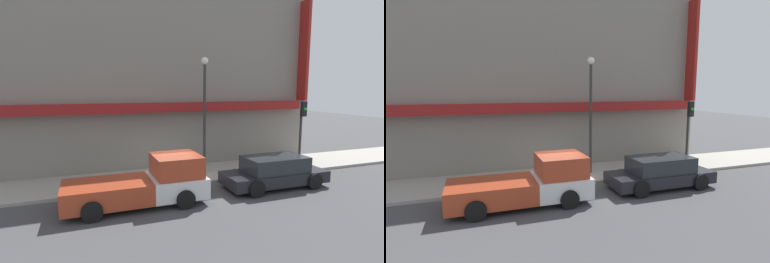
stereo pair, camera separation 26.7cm
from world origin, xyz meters
TOP-DOWN VIEW (x-y plane):
  - ground_plane at (0.00, 0.00)m, footprint 80.00×80.00m
  - sidewalk at (0.00, 1.62)m, footprint 36.00×3.24m
  - building at (0.01, 4.73)m, footprint 19.80×3.80m
  - pickup_truck at (-1.40, -1.42)m, footprint 5.35×2.24m
  - parked_car at (4.49, -1.42)m, footprint 4.80×2.03m
  - fire_hydrant at (-0.32, 0.82)m, footprint 0.17×0.17m
  - street_lamp at (2.21, 1.40)m, footprint 0.36×0.36m
  - traffic_light at (7.37, 0.31)m, footprint 0.28×0.42m

SIDE VIEW (x-z plane):
  - ground_plane at x=0.00m, z-range 0.00..0.00m
  - sidewalk at x=0.00m, z-range 0.00..0.14m
  - fire_hydrant at x=-0.32m, z-range 0.13..0.84m
  - parked_car at x=4.49m, z-range -0.01..1.41m
  - pickup_truck at x=-1.40m, z-range -0.12..1.74m
  - traffic_light at x=7.37m, z-range 0.83..4.49m
  - street_lamp at x=2.21m, z-range 0.84..6.70m
  - building at x=0.01m, z-range -0.02..11.06m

